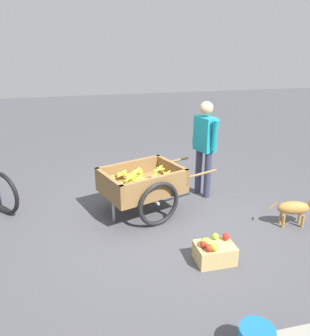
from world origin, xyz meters
TOP-DOWN VIEW (x-y plane):
  - ground_plane at (0.00, 0.00)m, footprint 24.00×24.00m
  - fruit_cart at (0.26, -0.28)m, footprint 1.81×1.26m
  - vendor_person at (-0.83, -0.66)m, footprint 0.30×0.57m
  - dog at (-1.70, 0.59)m, footprint 0.66×0.27m
  - apple_crate at (-0.31, 1.09)m, footprint 0.44×0.32m

SIDE VIEW (x-z plane):
  - ground_plane at x=0.00m, z-range 0.00..0.00m
  - apple_crate at x=-0.31m, z-range -0.03..0.29m
  - dog at x=-1.70m, z-range 0.07..0.47m
  - fruit_cart at x=0.26m, z-range 0.08..0.79m
  - vendor_person at x=-0.83m, z-range 0.14..1.68m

